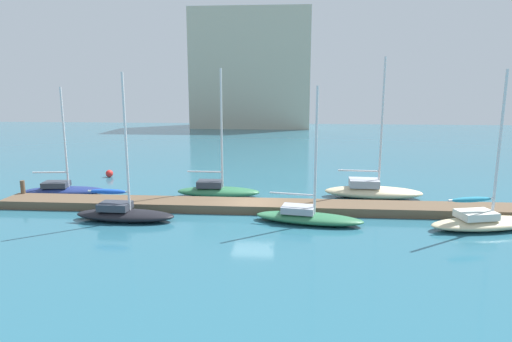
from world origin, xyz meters
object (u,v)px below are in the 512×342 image
sailboat_3 (308,216)px  sailboat_4 (372,190)px  sailboat_5 (485,220)px  harbor_building_distant (251,70)px  mooring_buoy_orange (202,185)px  sailboat_1 (124,212)px  sailboat_0 (64,189)px  sailboat_2 (217,190)px  mooring_buoy_red (109,173)px

sailboat_3 → sailboat_4: 7.35m
sailboat_5 → harbor_building_distant: 59.03m
harbor_building_distant → mooring_buoy_orange: bearing=-89.2°
mooring_buoy_orange → sailboat_5: bearing=-25.6°
sailboat_1 → mooring_buoy_orange: bearing=73.2°
sailboat_1 → sailboat_4: sailboat_4 is taller
sailboat_1 → harbor_building_distant: 56.57m
sailboat_0 → sailboat_4: sailboat_4 is taller
sailboat_1 → sailboat_3: (10.12, 0.32, -0.07)m
sailboat_0 → sailboat_5: 25.98m
sailboat_2 → sailboat_3: bearing=-43.2°
mooring_buoy_red → mooring_buoy_orange: bearing=-22.0°
sailboat_3 → mooring_buoy_red: (-15.65, 11.00, -0.12)m
sailboat_2 → sailboat_5: sailboat_2 is taller
sailboat_0 → sailboat_3: 17.05m
mooring_buoy_red → harbor_building_distant: bearing=80.3°
sailboat_2 → harbor_building_distant: 51.01m
sailboat_5 → mooring_buoy_orange: size_ratio=15.18×
sailboat_1 → sailboat_0: bearing=141.9°
sailboat_0 → harbor_building_distant: size_ratio=0.36×
mooring_buoy_orange → harbor_building_distant: (-0.68, 47.77, 9.67)m
sailboat_5 → mooring_buoy_orange: sailboat_5 is taller
sailboat_5 → sailboat_2: bearing=145.8°
sailboat_3 → sailboat_4: bearing=63.0°
mooring_buoy_red → harbor_building_distant: harbor_building_distant is taller
sailboat_4 → harbor_building_distant: harbor_building_distant is taller
sailboat_3 → sailboat_4: sailboat_4 is taller
sailboat_4 → sailboat_2: bearing=-173.8°
sailboat_5 → mooring_buoy_red: sailboat_5 is taller
sailboat_1 → sailboat_4: (14.59, 6.16, 0.03)m
sailboat_0 → mooring_buoy_orange: (8.94, 2.71, -0.15)m
mooring_buoy_orange → sailboat_0: bearing=-163.1°
sailboat_5 → mooring_buoy_red: size_ratio=13.87×
mooring_buoy_orange → harbor_building_distant: size_ratio=0.03×
sailboat_1 → sailboat_2: size_ratio=0.96×
mooring_buoy_orange → harbor_building_distant: 48.74m
sailboat_2 → sailboat_5: 15.98m
sailboat_4 → mooring_buoy_orange: 11.98m
sailboat_1 → mooring_buoy_red: bearing=118.3°
sailboat_3 → harbor_building_distant: bearing=108.6°
sailboat_0 → sailboat_2: 10.50m
sailboat_2 → mooring_buoy_red: bearing=149.4°
sailboat_3 → sailboat_4: size_ratio=0.81×
mooring_buoy_orange → mooring_buoy_red: 8.93m
sailboat_0 → sailboat_3: size_ratio=0.99×
harbor_building_distant → sailboat_5: bearing=-72.8°
sailboat_1 → sailboat_2: (4.30, 5.66, 0.00)m
mooring_buoy_red → harbor_building_distant: (7.60, 44.42, 9.64)m
sailboat_0 → mooring_buoy_red: 6.10m
sailboat_1 → sailboat_5: sailboat_5 is taller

